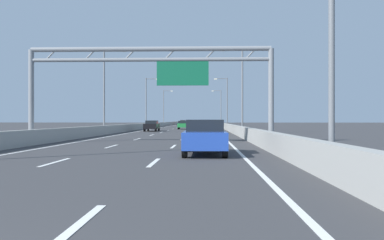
# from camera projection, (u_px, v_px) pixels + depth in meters

# --- Properties ---
(ground_plane) EXTENTS (260.00, 260.00, 0.00)m
(ground_plane) POSITION_uv_depth(u_px,v_px,m) (191.00, 126.00, 102.46)
(ground_plane) COLOR #38383A
(lane_dash_left_1) EXTENTS (0.16, 3.00, 0.01)m
(lane_dash_left_1) POSITION_uv_depth(u_px,v_px,m) (55.00, 162.00, 15.07)
(lane_dash_left_1) COLOR white
(lane_dash_left_1) RESTS_ON ground_plane
(lane_dash_left_2) EXTENTS (0.16, 3.00, 0.01)m
(lane_dash_left_2) POSITION_uv_depth(u_px,v_px,m) (112.00, 146.00, 24.06)
(lane_dash_left_2) COLOR white
(lane_dash_left_2) RESTS_ON ground_plane
(lane_dash_left_3) EXTENTS (0.16, 3.00, 0.01)m
(lane_dash_left_3) POSITION_uv_depth(u_px,v_px,m) (137.00, 139.00, 33.06)
(lane_dash_left_3) COLOR white
(lane_dash_left_3) RESTS_ON ground_plane
(lane_dash_left_4) EXTENTS (0.16, 3.00, 0.01)m
(lane_dash_left_4) POSITION_uv_depth(u_px,v_px,m) (152.00, 135.00, 42.05)
(lane_dash_left_4) COLOR white
(lane_dash_left_4) RESTS_ON ground_plane
(lane_dash_left_5) EXTENTS (0.16, 3.00, 0.01)m
(lane_dash_left_5) POSITION_uv_depth(u_px,v_px,m) (161.00, 132.00, 51.05)
(lane_dash_left_5) COLOR white
(lane_dash_left_5) RESTS_ON ground_plane
(lane_dash_left_6) EXTENTS (0.16, 3.00, 0.01)m
(lane_dash_left_6) POSITION_uv_depth(u_px,v_px,m) (168.00, 130.00, 60.04)
(lane_dash_left_6) COLOR white
(lane_dash_left_6) RESTS_ON ground_plane
(lane_dash_left_7) EXTENTS (0.16, 3.00, 0.01)m
(lane_dash_left_7) POSITION_uv_depth(u_px,v_px,m) (173.00, 129.00, 69.04)
(lane_dash_left_7) COLOR white
(lane_dash_left_7) RESTS_ON ground_plane
(lane_dash_left_8) EXTENTS (0.16, 3.00, 0.01)m
(lane_dash_left_8) POSITION_uv_depth(u_px,v_px,m) (177.00, 128.00, 78.03)
(lane_dash_left_8) COLOR white
(lane_dash_left_8) RESTS_ON ground_plane
(lane_dash_left_9) EXTENTS (0.16, 3.00, 0.01)m
(lane_dash_left_9) POSITION_uv_depth(u_px,v_px,m) (180.00, 127.00, 87.03)
(lane_dash_left_9) COLOR white
(lane_dash_left_9) RESTS_ON ground_plane
(lane_dash_left_10) EXTENTS (0.16, 3.00, 0.01)m
(lane_dash_left_10) POSITION_uv_depth(u_px,v_px,m) (182.00, 126.00, 96.02)
(lane_dash_left_10) COLOR white
(lane_dash_left_10) RESTS_ON ground_plane
(lane_dash_left_11) EXTENTS (0.16, 3.00, 0.01)m
(lane_dash_left_11) POSITION_uv_depth(u_px,v_px,m) (184.00, 126.00, 105.02)
(lane_dash_left_11) COLOR white
(lane_dash_left_11) RESTS_ON ground_plane
(lane_dash_left_12) EXTENTS (0.16, 3.00, 0.01)m
(lane_dash_left_12) POSITION_uv_depth(u_px,v_px,m) (186.00, 125.00, 114.01)
(lane_dash_left_12) COLOR white
(lane_dash_left_12) RESTS_ON ground_plane
(lane_dash_left_13) EXTENTS (0.16, 3.00, 0.01)m
(lane_dash_left_13) POSITION_uv_depth(u_px,v_px,m) (187.00, 125.00, 123.01)
(lane_dash_left_13) COLOR white
(lane_dash_left_13) RESTS_ON ground_plane
(lane_dash_left_14) EXTENTS (0.16, 3.00, 0.01)m
(lane_dash_left_14) POSITION_uv_depth(u_px,v_px,m) (189.00, 125.00, 132.00)
(lane_dash_left_14) COLOR white
(lane_dash_left_14) RESTS_ON ground_plane
(lane_dash_left_15) EXTENTS (0.16, 3.00, 0.01)m
(lane_dash_left_15) POSITION_uv_depth(u_px,v_px,m) (190.00, 124.00, 141.00)
(lane_dash_left_15) COLOR white
(lane_dash_left_15) RESTS_ON ground_plane
(lane_dash_left_16) EXTENTS (0.16, 3.00, 0.01)m
(lane_dash_left_16) POSITION_uv_depth(u_px,v_px,m) (191.00, 124.00, 149.99)
(lane_dash_left_16) COLOR white
(lane_dash_left_16) RESTS_ON ground_plane
(lane_dash_left_17) EXTENTS (0.16, 3.00, 0.01)m
(lane_dash_left_17) POSITION_uv_depth(u_px,v_px,m) (192.00, 124.00, 158.99)
(lane_dash_left_17) COLOR white
(lane_dash_left_17) RESTS_ON ground_plane
(lane_dash_right_0) EXTENTS (0.16, 3.00, 0.01)m
(lane_dash_right_0) POSITION_uv_depth(u_px,v_px,m) (75.00, 227.00, 5.95)
(lane_dash_right_0) COLOR white
(lane_dash_right_0) RESTS_ON ground_plane
(lane_dash_right_1) EXTENTS (0.16, 3.00, 0.01)m
(lane_dash_right_1) POSITION_uv_depth(u_px,v_px,m) (154.00, 163.00, 14.95)
(lane_dash_right_1) COLOR white
(lane_dash_right_1) RESTS_ON ground_plane
(lane_dash_right_2) EXTENTS (0.16, 3.00, 0.01)m
(lane_dash_right_2) POSITION_uv_depth(u_px,v_px,m) (173.00, 146.00, 23.94)
(lane_dash_right_2) COLOR white
(lane_dash_right_2) RESTS_ON ground_plane
(lane_dash_right_3) EXTENTS (0.16, 3.00, 0.01)m
(lane_dash_right_3) POSITION_uv_depth(u_px,v_px,m) (182.00, 139.00, 32.94)
(lane_dash_right_3) COLOR white
(lane_dash_right_3) RESTS_ON ground_plane
(lane_dash_right_4) EXTENTS (0.16, 3.00, 0.01)m
(lane_dash_right_4) POSITION_uv_depth(u_px,v_px,m) (187.00, 135.00, 41.93)
(lane_dash_right_4) COLOR white
(lane_dash_right_4) RESTS_ON ground_plane
(lane_dash_right_5) EXTENTS (0.16, 3.00, 0.01)m
(lane_dash_right_5) POSITION_uv_depth(u_px,v_px,m) (191.00, 132.00, 50.93)
(lane_dash_right_5) COLOR white
(lane_dash_right_5) RESTS_ON ground_plane
(lane_dash_right_6) EXTENTS (0.16, 3.00, 0.01)m
(lane_dash_right_6) POSITION_uv_depth(u_px,v_px,m) (193.00, 130.00, 59.92)
(lane_dash_right_6) COLOR white
(lane_dash_right_6) RESTS_ON ground_plane
(lane_dash_right_7) EXTENTS (0.16, 3.00, 0.01)m
(lane_dash_right_7) POSITION_uv_depth(u_px,v_px,m) (195.00, 129.00, 68.92)
(lane_dash_right_7) COLOR white
(lane_dash_right_7) RESTS_ON ground_plane
(lane_dash_right_8) EXTENTS (0.16, 3.00, 0.01)m
(lane_dash_right_8) POSITION_uv_depth(u_px,v_px,m) (196.00, 128.00, 77.91)
(lane_dash_right_8) COLOR white
(lane_dash_right_8) RESTS_ON ground_plane
(lane_dash_right_9) EXTENTS (0.16, 3.00, 0.01)m
(lane_dash_right_9) POSITION_uv_depth(u_px,v_px,m) (197.00, 127.00, 86.91)
(lane_dash_right_9) COLOR white
(lane_dash_right_9) RESTS_ON ground_plane
(lane_dash_right_10) EXTENTS (0.16, 3.00, 0.01)m
(lane_dash_right_10) POSITION_uv_depth(u_px,v_px,m) (198.00, 126.00, 95.90)
(lane_dash_right_10) COLOR white
(lane_dash_right_10) RESTS_ON ground_plane
(lane_dash_right_11) EXTENTS (0.16, 3.00, 0.01)m
(lane_dash_right_11) POSITION_uv_depth(u_px,v_px,m) (198.00, 126.00, 104.90)
(lane_dash_right_11) COLOR white
(lane_dash_right_11) RESTS_ON ground_plane
(lane_dash_right_12) EXTENTS (0.16, 3.00, 0.01)m
(lane_dash_right_12) POSITION_uv_depth(u_px,v_px,m) (199.00, 125.00, 113.89)
(lane_dash_right_12) COLOR white
(lane_dash_right_12) RESTS_ON ground_plane
(lane_dash_right_13) EXTENTS (0.16, 3.00, 0.01)m
(lane_dash_right_13) POSITION_uv_depth(u_px,v_px,m) (200.00, 125.00, 122.89)
(lane_dash_right_13) COLOR white
(lane_dash_right_13) RESTS_ON ground_plane
(lane_dash_right_14) EXTENTS (0.16, 3.00, 0.01)m
(lane_dash_right_14) POSITION_uv_depth(u_px,v_px,m) (200.00, 125.00, 131.88)
(lane_dash_right_14) COLOR white
(lane_dash_right_14) RESTS_ON ground_plane
(lane_dash_right_15) EXTENTS (0.16, 3.00, 0.01)m
(lane_dash_right_15) POSITION_uv_depth(u_px,v_px,m) (200.00, 124.00, 140.87)
(lane_dash_right_15) COLOR white
(lane_dash_right_15) RESTS_ON ground_plane
(lane_dash_right_16) EXTENTS (0.16, 3.00, 0.01)m
(lane_dash_right_16) POSITION_uv_depth(u_px,v_px,m) (201.00, 124.00, 149.87)
(lane_dash_right_16) COLOR white
(lane_dash_right_16) RESTS_ON ground_plane
(lane_dash_right_17) EXTENTS (0.16, 3.00, 0.01)m
(lane_dash_right_17) POSITION_uv_depth(u_px,v_px,m) (201.00, 124.00, 158.86)
(lane_dash_right_17) COLOR white
(lane_dash_right_17) RESTS_ON ground_plane
(edge_line_left) EXTENTS (0.16, 176.00, 0.01)m
(edge_line_left) POSITION_uv_depth(u_px,v_px,m) (165.00, 127.00, 90.64)
(edge_line_left) COLOR white
(edge_line_left) RESTS_ON ground_plane
(edge_line_right) EXTENTS (0.16, 176.00, 0.01)m
(edge_line_right) POSITION_uv_depth(u_px,v_px,m) (213.00, 127.00, 90.29)
(edge_line_right) COLOR white
(edge_line_right) RESTS_ON ground_plane
(barrier_left) EXTENTS (0.45, 220.00, 0.95)m
(barrier_left) POSITION_uv_depth(u_px,v_px,m) (167.00, 124.00, 112.68)
(barrier_left) COLOR #9E9E99
(barrier_left) RESTS_ON ground_plane
(barrier_right) EXTENTS (0.45, 220.00, 0.95)m
(barrier_right) POSITION_uv_depth(u_px,v_px,m) (218.00, 124.00, 112.22)
(barrier_right) COLOR #9E9E99
(barrier_right) RESTS_ON ground_plane
(sign_gantry) EXTENTS (16.19, 0.36, 6.36)m
(sign_gantry) POSITION_uv_depth(u_px,v_px,m) (154.00, 70.00, 27.21)
(sign_gantry) COLOR gray
(sign_gantry) RESTS_ON ground_plane
(streetlamp_right_near) EXTENTS (2.58, 0.28, 9.50)m
(streetlamp_right_near) POSITION_uv_depth(u_px,v_px,m) (324.00, 0.00, 13.27)
(streetlamp_right_near) COLOR slate
(streetlamp_right_near) RESTS_ON ground_plane
(streetlamp_left_mid) EXTENTS (2.58, 0.28, 9.50)m
(streetlamp_left_mid) POSITION_uv_depth(u_px,v_px,m) (106.00, 85.00, 46.27)
(streetlamp_left_mid) COLOR slate
(streetlamp_left_mid) RESTS_ON ground_plane
(streetlamp_right_mid) EXTENTS (2.58, 0.28, 9.50)m
(streetlamp_right_mid) POSITION_uv_depth(u_px,v_px,m) (240.00, 85.00, 45.77)
(streetlamp_right_mid) COLOR slate
(streetlamp_right_mid) RESTS_ON ground_plane
(streetlamp_left_far) EXTENTS (2.58, 0.28, 9.50)m
(streetlamp_left_far) POSITION_uv_depth(u_px,v_px,m) (147.00, 100.00, 78.76)
(streetlamp_left_far) COLOR slate
(streetlamp_left_far) RESTS_ON ground_plane
(streetlamp_right_far) EXTENTS (2.58, 0.28, 9.50)m
(streetlamp_right_far) POSITION_uv_depth(u_px,v_px,m) (226.00, 99.00, 78.26)
(streetlamp_right_far) COLOR slate
(streetlamp_right_far) RESTS_ON ground_plane
(streetlamp_left_distant) EXTENTS (2.58, 0.28, 9.50)m
(streetlamp_left_distant) POSITION_uv_depth(u_px,v_px,m) (164.00, 105.00, 111.26)
(streetlamp_left_distant) COLOR slate
(streetlamp_left_distant) RESTS_ON ground_plane
(streetlamp_right_distant) EXTENTS (2.58, 0.28, 9.50)m
(streetlamp_right_distant) POSITION_uv_depth(u_px,v_px,m) (220.00, 105.00, 110.76)
(streetlamp_right_distant) COLOR slate
(streetlamp_right_distant) RESTS_ON ground_plane
(green_car) EXTENTS (1.89, 4.15, 1.39)m
(green_car) POSITION_uv_depth(u_px,v_px,m) (184.00, 125.00, 68.30)
(green_car) COLOR #1E7A38
(green_car) RESTS_ON ground_plane
(black_car) EXTENTS (1.70, 4.67, 1.45)m
(black_car) POSITION_uv_depth(u_px,v_px,m) (152.00, 126.00, 56.14)
(black_car) COLOR black
(black_car) RESTS_ON ground_plane
(silver_car) EXTENTS (1.85, 4.51, 1.57)m
(silver_car) POSITION_uv_depth(u_px,v_px,m) (207.00, 127.00, 45.18)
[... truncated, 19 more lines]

